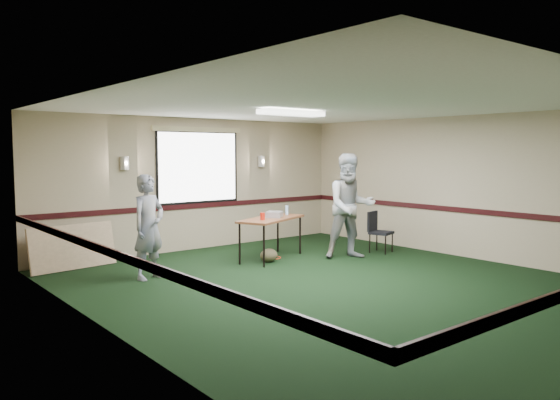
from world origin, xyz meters
TOP-DOWN VIEW (x-y plane):
  - ground at (0.00, 0.00)m, footprint 8.00×8.00m
  - room_shell at (0.00, 2.12)m, footprint 8.00×8.02m
  - folding_table at (0.49, 2.16)m, footprint 1.68×1.18m
  - projector at (0.58, 2.19)m, footprint 0.43×0.42m
  - game_console at (0.79, 2.37)m, footprint 0.23×0.20m
  - red_cup at (0.16, 2.01)m, footprint 0.09×0.09m
  - water_bottle at (1.04, 2.36)m, footprint 0.06×0.06m
  - duffel_bag at (0.27, 1.96)m, footprint 0.42×0.37m
  - cable_coil at (0.56, 2.21)m, footprint 0.42×0.42m
  - folded_table at (-2.71, 3.60)m, footprint 1.52×0.41m
  - conference_chair at (2.58, 1.38)m, footprint 0.50×0.51m
  - person_left at (-2.01, 2.12)m, footprint 0.70×0.57m
  - person_right at (1.70, 1.29)m, footprint 1.20×1.11m

SIDE VIEW (x-z plane):
  - ground at x=0.00m, z-range 0.00..0.00m
  - cable_coil at x=0.56m, z-range 0.00..0.02m
  - duffel_bag at x=0.27m, z-range 0.00..0.25m
  - folded_table at x=-2.71m, z-range 0.00..0.77m
  - conference_chair at x=2.58m, z-range 0.07..0.89m
  - folding_table at x=0.49m, z-range 0.33..1.11m
  - game_console at x=0.79m, z-range 0.78..0.83m
  - person_left at x=-2.01m, z-range 0.00..1.66m
  - projector at x=0.58m, z-range 0.78..0.89m
  - red_cup at x=0.16m, z-range 0.78..0.91m
  - water_bottle at x=1.04m, z-range 0.78..0.96m
  - person_right at x=1.70m, z-range 0.00..1.98m
  - room_shell at x=0.00m, z-range -2.42..5.58m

